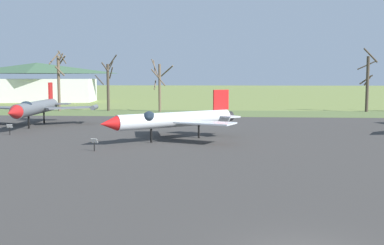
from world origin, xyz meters
name	(u,v)px	position (x,y,z in m)	size (l,w,h in m)	color
asphalt_apron	(263,156)	(0.00, 18.24, 0.03)	(95.66, 60.80, 0.05)	#383533
grass_verge_strip	(245,114)	(0.00, 54.64, 0.03)	(155.66, 12.00, 0.06)	#546536
jet_fighter_rear_center	(173,119)	(-6.95, 25.13, 1.84)	(11.01, 10.11, 4.20)	silver
info_placard_rear_center	(94,144)	(-11.91, 19.14, 0.58)	(0.50, 0.30, 0.96)	black
jet_fighter_rear_left	(35,108)	(-23.13, 35.18, 2.06)	(12.45, 15.26, 4.70)	#565B60
info_placard_rear_left	(10,129)	(-22.37, 27.72, 0.63)	(0.54, 0.29, 1.01)	black
bare_tree_far_left	(59,79)	(-29.06, 58.16, 5.12)	(2.70, 2.68, 9.46)	brown
bare_tree_left_of_center	(108,83)	(-21.26, 58.36, 4.37)	(3.52, 3.53, 8.90)	#42382D
bare_tree_center	(160,84)	(-12.94, 57.50, 4.29)	(3.45, 3.45, 8.14)	brown
bare_tree_right_of_center	(368,81)	(18.75, 59.72, 4.78)	(2.85, 2.88, 9.72)	#42382D
visitor_building	(37,83)	(-44.29, 85.70, 4.16)	(26.51, 14.06, 8.53)	silver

